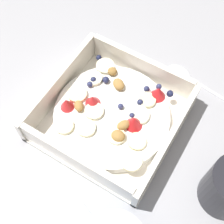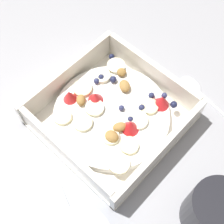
{
  "view_description": "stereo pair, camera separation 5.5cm",
  "coord_description": "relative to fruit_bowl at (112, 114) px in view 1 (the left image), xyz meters",
  "views": [
    {
      "loc": [
        0.22,
        0.13,
        0.51
      ],
      "look_at": [
        -0.0,
        -0.0,
        0.03
      ],
      "focal_mm": 50.68,
      "sensor_mm": 36.0,
      "label": 1
    },
    {
      "loc": [
        0.19,
        0.18,
        0.51
      ],
      "look_at": [
        -0.0,
        -0.0,
        0.03
      ],
      "focal_mm": 50.68,
      "sensor_mm": 36.0,
      "label": 2
    }
  ],
  "objects": [
    {
      "name": "spoon",
      "position": [
        -0.16,
        0.09,
        -0.02
      ],
      "size": [
        0.04,
        0.17,
        0.01
      ],
      "color": "silver",
      "rests_on": "ground"
    },
    {
      "name": "ground_plane",
      "position": [
        0.0,
        0.0,
        -0.02
      ],
      "size": [
        2.4,
        2.4,
        0.0
      ],
      "primitive_type": "plane",
      "color": "#9E9EA3"
    },
    {
      "name": "fruit_bowl",
      "position": [
        0.0,
        0.0,
        0.0
      ],
      "size": [
        0.23,
        0.23,
        0.06
      ],
      "color": "white",
      "rests_on": "ground"
    }
  ]
}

